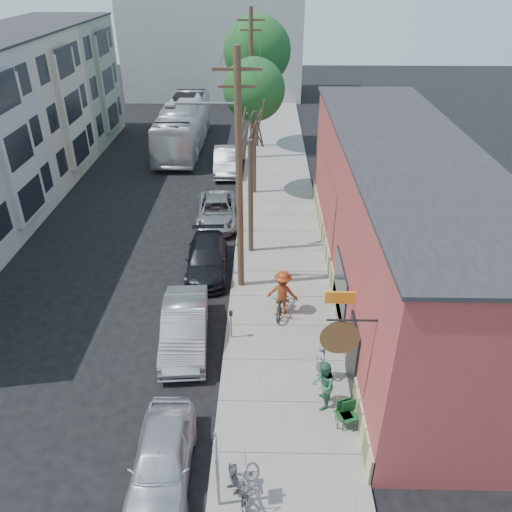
{
  "coord_description": "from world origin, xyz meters",
  "views": [
    {
      "loc": [
        3.5,
        -13.69,
        12.69
      ],
      "look_at": [
        3.11,
        5.11,
        1.5
      ],
      "focal_mm": 35.0,
      "sensor_mm": 36.0,
      "label": 1
    }
  ],
  "objects_px": {
    "car_3": "(217,211)",
    "bus": "(184,125)",
    "tree_leafy_mid": "(254,90)",
    "car_2": "(207,259)",
    "parking_meter_near": "(231,320)",
    "patio_chair_a": "(349,416)",
    "utility_pole_near": "(238,174)",
    "car_4": "(227,161)",
    "parking_meter_far": "(242,217)",
    "parked_bike_a": "(239,490)",
    "car_0": "(162,459)",
    "patio_chair_b": "(344,414)",
    "cyclist": "(283,292)",
    "car_1": "(185,327)",
    "patron_grey": "(320,362)",
    "patron_green": "(323,385)",
    "sign_post": "(217,463)",
    "tree_leafy_far": "(257,51)",
    "tree_bare": "(251,198)",
    "parked_bike_b": "(245,482)"
  },
  "relations": [
    {
      "from": "patron_grey",
      "to": "car_0",
      "type": "distance_m",
      "value": 6.07
    },
    {
      "from": "sign_post",
      "to": "tree_leafy_mid",
      "type": "bearing_deg",
      "value": 88.77
    },
    {
      "from": "tree_bare",
      "to": "bus",
      "type": "bearing_deg",
      "value": 109.07
    },
    {
      "from": "car_3",
      "to": "bus",
      "type": "relative_size",
      "value": 0.39
    },
    {
      "from": "parking_meter_far",
      "to": "patio_chair_a",
      "type": "bearing_deg",
      "value": -73.24
    },
    {
      "from": "patio_chair_b",
      "to": "cyclist",
      "type": "distance_m",
      "value": 6.04
    },
    {
      "from": "tree_leafy_far",
      "to": "parking_meter_near",
      "type": "bearing_deg",
      "value": -91.36
    },
    {
      "from": "patio_chair_a",
      "to": "utility_pole_near",
      "type": "bearing_deg",
      "value": 97.47
    },
    {
      "from": "utility_pole_near",
      "to": "bus",
      "type": "xyz_separation_m",
      "value": [
        -5.26,
        19.48,
        -3.71
      ]
    },
    {
      "from": "utility_pole_near",
      "to": "bus",
      "type": "relative_size",
      "value": 0.82
    },
    {
      "from": "utility_pole_near",
      "to": "car_4",
      "type": "distance_m",
      "value": 15.03
    },
    {
      "from": "parked_bike_a",
      "to": "parked_bike_b",
      "type": "xyz_separation_m",
      "value": [
        0.16,
        0.28,
        -0.06
      ]
    },
    {
      "from": "cyclist",
      "to": "car_4",
      "type": "xyz_separation_m",
      "value": [
        -3.44,
        16.24,
        -0.34
      ]
    },
    {
      "from": "tree_leafy_mid",
      "to": "patron_green",
      "type": "bearing_deg",
      "value": -81.51
    },
    {
      "from": "patio_chair_a",
      "to": "car_3",
      "type": "bearing_deg",
      "value": 92.29
    },
    {
      "from": "parking_meter_far",
      "to": "patio_chair_a",
      "type": "height_order",
      "value": "parking_meter_far"
    },
    {
      "from": "tree_leafy_mid",
      "to": "car_2",
      "type": "height_order",
      "value": "tree_leafy_mid"
    },
    {
      "from": "car_4",
      "to": "tree_bare",
      "type": "bearing_deg",
      "value": -82.92
    },
    {
      "from": "parked_bike_a",
      "to": "car_1",
      "type": "distance_m",
      "value": 7.06
    },
    {
      "from": "patio_chair_b",
      "to": "car_1",
      "type": "xyz_separation_m",
      "value": [
        -5.49,
        3.93,
        0.19
      ]
    },
    {
      "from": "parking_meter_far",
      "to": "car_3",
      "type": "bearing_deg",
      "value": 136.15
    },
    {
      "from": "patio_chair_a",
      "to": "car_0",
      "type": "height_order",
      "value": "car_0"
    },
    {
      "from": "parking_meter_near",
      "to": "patio_chair_a",
      "type": "bearing_deg",
      "value": -46.98
    },
    {
      "from": "tree_bare",
      "to": "parked_bike_b",
      "type": "distance_m",
      "value": 13.49
    },
    {
      "from": "utility_pole_near",
      "to": "car_0",
      "type": "distance_m",
      "value": 10.81
    },
    {
      "from": "patio_chair_b",
      "to": "utility_pole_near",
      "type": "bearing_deg",
      "value": 95.33
    },
    {
      "from": "patio_chair_b",
      "to": "car_2",
      "type": "xyz_separation_m",
      "value": [
        -5.19,
        9.1,
        0.08
      ]
    },
    {
      "from": "car_3",
      "to": "bus",
      "type": "height_order",
      "value": "bus"
    },
    {
      "from": "tree_bare",
      "to": "patio_chair_b",
      "type": "bearing_deg",
      "value": -73.62
    },
    {
      "from": "car_2",
      "to": "car_4",
      "type": "xyz_separation_m",
      "value": [
        0.0,
        12.89,
        0.12
      ]
    },
    {
      "from": "parked_bike_b",
      "to": "car_2",
      "type": "xyz_separation_m",
      "value": [
        -2.24,
        11.53,
        0.01
      ]
    },
    {
      "from": "patio_chair_a",
      "to": "patron_green",
      "type": "height_order",
      "value": "patron_green"
    },
    {
      "from": "parking_meter_near",
      "to": "parked_bike_b",
      "type": "relative_size",
      "value": 0.65
    },
    {
      "from": "tree_bare",
      "to": "patio_chair_b",
      "type": "height_order",
      "value": "tree_bare"
    },
    {
      "from": "parking_meter_far",
      "to": "car_3",
      "type": "xyz_separation_m",
      "value": [
        -1.45,
        1.39,
        -0.32
      ]
    },
    {
      "from": "parking_meter_near",
      "to": "car_0",
      "type": "distance_m",
      "value": 6.13
    },
    {
      "from": "parking_meter_near",
      "to": "car_3",
      "type": "relative_size",
      "value": 0.26
    },
    {
      "from": "tree_leafy_mid",
      "to": "car_2",
      "type": "bearing_deg",
      "value": -102.48
    },
    {
      "from": "utility_pole_near",
      "to": "patron_grey",
      "type": "distance_m",
      "value": 7.94
    },
    {
      "from": "utility_pole_near",
      "to": "car_2",
      "type": "xyz_separation_m",
      "value": [
        -1.59,
        1.32,
        -4.74
      ]
    },
    {
      "from": "patio_chair_b",
      "to": "bus",
      "type": "bearing_deg",
      "value": 88.49
    },
    {
      "from": "parking_meter_far",
      "to": "car_0",
      "type": "xyz_separation_m",
      "value": [
        -1.56,
        -14.7,
        -0.28
      ]
    },
    {
      "from": "parking_meter_near",
      "to": "patio_chair_b",
      "type": "height_order",
      "value": "parking_meter_near"
    },
    {
      "from": "patio_chair_b",
      "to": "patron_green",
      "type": "relative_size",
      "value": 0.49
    },
    {
      "from": "parking_meter_far",
      "to": "parked_bike_a",
      "type": "xyz_separation_m",
      "value": [
        0.63,
        -15.6,
        -0.27
      ]
    },
    {
      "from": "utility_pole_near",
      "to": "car_2",
      "type": "height_order",
      "value": "utility_pole_near"
    },
    {
      "from": "cyclist",
      "to": "car_1",
      "type": "bearing_deg",
      "value": 39.5
    },
    {
      "from": "car_1",
      "to": "car_3",
      "type": "bearing_deg",
      "value": 83.3
    },
    {
      "from": "tree_leafy_mid",
      "to": "sign_post",
      "type": "bearing_deg",
      "value": -91.23
    },
    {
      "from": "patio_chair_a",
      "to": "car_1",
      "type": "xyz_separation_m",
      "value": [
        -5.65,
        4.0,
        0.19
      ]
    }
  ]
}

